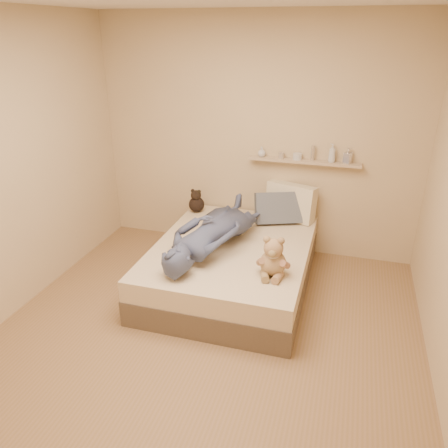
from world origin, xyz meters
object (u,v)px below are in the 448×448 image
(bed, at_px, (232,265))
(teddy_bear, at_px, (273,260))
(pillow_grey, at_px, (278,208))
(person, at_px, (214,230))
(game_console, at_px, (192,253))
(pillow_cream, at_px, (291,202))
(wall_shelf, at_px, (304,161))
(dark_plush, at_px, (196,202))

(bed, height_order, teddy_bear, teddy_bear)
(bed, bearing_deg, pillow_grey, 64.43)
(pillow_grey, xyz_separation_m, person, (-0.49, -0.78, 0.01))
(teddy_bear, bearing_deg, game_console, -175.27)
(bed, relative_size, teddy_bear, 5.07)
(pillow_cream, height_order, person, pillow_cream)
(pillow_grey, bearing_deg, wall_shelf, 44.89)
(person, relative_size, wall_shelf, 1.28)
(person, distance_m, wall_shelf, 1.31)
(dark_plush, distance_m, person, 0.94)
(pillow_grey, bearing_deg, pillow_cream, 50.78)
(bed, distance_m, wall_shelf, 1.38)
(pillow_cream, bearing_deg, wall_shelf, 36.81)
(pillow_cream, bearing_deg, game_console, -116.43)
(pillow_grey, relative_size, wall_shelf, 0.42)
(person, bearing_deg, pillow_grey, -108.93)
(teddy_bear, relative_size, pillow_cream, 0.68)
(person, height_order, wall_shelf, wall_shelf)
(dark_plush, bearing_deg, game_console, -71.77)
(game_console, height_order, dark_plush, dark_plush)
(person, bearing_deg, wall_shelf, -112.18)
(wall_shelf, bearing_deg, dark_plush, -170.83)
(bed, height_order, pillow_grey, pillow_grey)
(game_console, distance_m, teddy_bear, 0.71)
(bed, bearing_deg, teddy_bear, -42.96)
(wall_shelf, bearing_deg, teddy_bear, -92.58)
(dark_plush, xyz_separation_m, person, (0.47, -0.81, 0.06))
(pillow_grey, height_order, person, person)
(pillow_grey, bearing_deg, person, -122.18)
(bed, distance_m, pillow_cream, 1.03)
(game_console, distance_m, pillow_grey, 1.33)
(person, bearing_deg, bed, -137.88)
(dark_plush, relative_size, pillow_grey, 0.56)
(pillow_cream, distance_m, pillow_grey, 0.18)
(teddy_bear, xyz_separation_m, pillow_grey, (-0.16, 1.14, 0.02))
(teddy_bear, bearing_deg, bed, 137.04)
(dark_plush, distance_m, wall_shelf, 1.31)
(game_console, bearing_deg, wall_shelf, 61.47)
(game_console, xyz_separation_m, wall_shelf, (0.77, 1.42, 0.51))
(dark_plush, height_order, person, person)
(wall_shelf, bearing_deg, pillow_grey, -135.11)
(bed, relative_size, person, 1.24)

